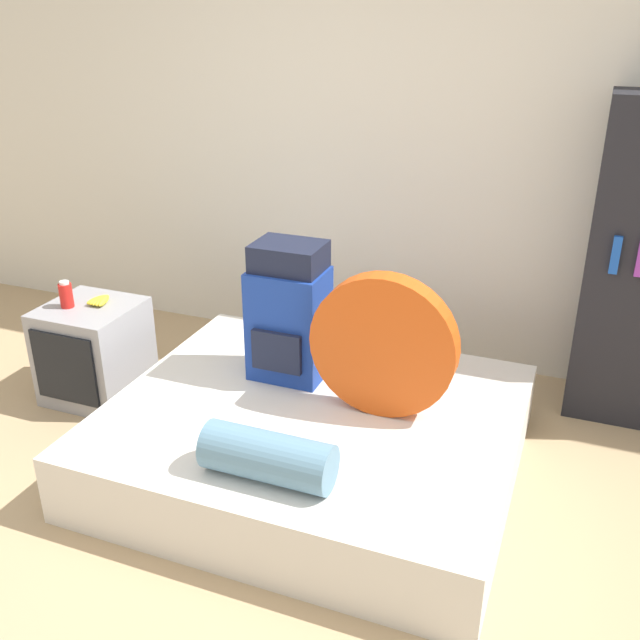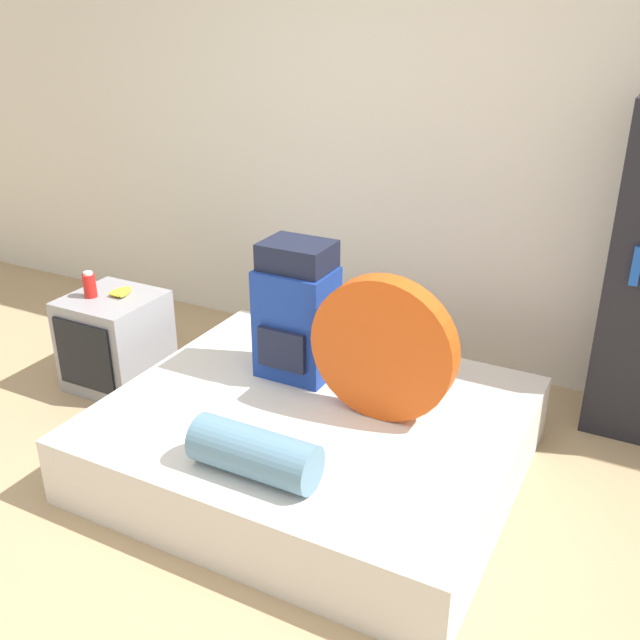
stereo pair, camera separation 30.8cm
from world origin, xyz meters
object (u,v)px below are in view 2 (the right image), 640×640
Objects in this scene: sleeping_roll at (254,453)px; television at (116,341)px; tent_bag at (383,349)px; canister at (90,285)px; backpack at (297,313)px.

sleeping_roll is 1.62m from television.
canister is (-1.78, 0.06, -0.05)m from tent_bag.
canister is at bearing -175.06° from backpack.
backpack is 1.30× the size of sleeping_roll.
sleeping_roll is at bearing -112.29° from tent_bag.
tent_bag is at bearing 67.71° from sleeping_roll.
backpack is at bearing 3.24° from television.
tent_bag reaches higher than sleeping_roll.
backpack is 1.26m from canister.
tent_bag is 0.74m from sleeping_roll.
tent_bag reaches higher than canister.
tent_bag reaches higher than television.
backpack is at bearing 107.98° from sleeping_roll.
television is 3.68× the size of canister.
tent_bag is at bearing -1.97° from canister.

